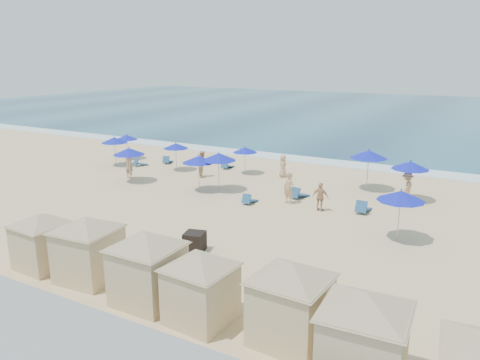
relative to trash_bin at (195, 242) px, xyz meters
name	(u,v)px	position (x,y,z in m)	size (l,w,h in m)	color
ground	(225,215)	(-1.33, 4.79, -0.43)	(160.00, 160.00, 0.00)	#DBBA8A
ocean	(410,114)	(-1.33, 59.79, -0.40)	(160.00, 80.00, 0.06)	navy
surf_line	(322,162)	(-1.33, 20.29, -0.39)	(160.00, 2.50, 0.08)	white
trash_bin	(195,242)	(0.00, 0.00, 0.00)	(0.86, 0.86, 0.86)	black
cabana_0	(41,234)	(-4.44, -4.39, 1.02)	(4.03, 4.03, 2.53)	beige
cabana_1	(88,240)	(-1.98, -4.24, 1.17)	(4.44, 4.44, 2.80)	beige
cabana_2	(147,259)	(1.15, -4.47, 1.19)	(4.51, 4.51, 2.83)	beige
cabana_3	(201,279)	(3.46, -4.61, 1.06)	(4.14, 4.14, 2.60)	beige
cabana_4	(291,292)	(6.43, -4.22, 1.18)	(4.47, 4.47, 2.81)	beige
cabana_5	(365,327)	(8.82, -5.01, 1.20)	(4.54, 4.54, 2.86)	beige
umbrella_0	(126,137)	(-16.22, 13.39, 1.44)	(1.89, 1.89, 2.15)	#A5A8AD
umbrella_1	(114,140)	(-15.29, 11.03, 1.63)	(2.08, 2.08, 2.37)	#A5A8AD
umbrella_2	(176,146)	(-10.08, 12.10, 1.46)	(1.92, 1.92, 2.18)	#A5A8AD
umbrella_3	(129,151)	(-10.76, 7.73, 1.72)	(2.18, 2.18, 2.48)	#A5A8AD
umbrella_4	(245,150)	(-4.99, 13.72, 1.37)	(1.82, 1.82, 2.07)	#A5A8AD
umbrella_5	(219,157)	(-4.25, 8.87, 1.80)	(2.26, 2.26, 2.58)	#A5A8AD
umbrella_6	(199,159)	(-5.32, 8.17, 1.66)	(2.11, 2.11, 2.41)	#A5A8AD
umbrella_7	(369,154)	(4.05, 13.78, 1.92)	(2.39, 2.39, 2.71)	#A5A8AD
umbrella_8	(410,165)	(6.83, 12.54, 1.76)	(2.22, 2.22, 2.52)	#A5A8AD
umbrella_9	(401,196)	(7.60, 5.74, 1.75)	(2.21, 2.21, 2.52)	#A5A8AD
beach_chair_0	(140,163)	(-13.53, 11.82, -0.21)	(0.92, 1.25, 0.63)	#224F7E
beach_chair_1	(167,161)	(-12.17, 13.65, -0.20)	(0.88, 1.32, 0.67)	#224F7E
beach_chair_2	(227,165)	(-7.01, 14.47, -0.18)	(0.62, 1.31, 0.71)	#224F7E
beach_chair_3	(249,200)	(-1.22, 7.35, -0.20)	(0.55, 1.21, 0.66)	#224F7E
beach_chair_4	(298,194)	(0.90, 9.81, -0.17)	(0.91, 1.47, 0.76)	#224F7E
beach_chair_5	(363,208)	(5.09, 8.99, -0.16)	(0.63, 1.41, 0.77)	#224F7E
beachgoer_0	(129,166)	(-11.53, 8.47, 0.48)	(0.67, 0.44, 1.83)	tan
beachgoer_1	(203,164)	(-7.22, 11.42, 0.52)	(0.92, 0.72, 1.89)	tan
beachgoer_2	(320,197)	(2.91, 8.11, 0.38)	(0.95, 0.40, 1.63)	tan
beachgoer_3	(407,187)	(6.81, 12.14, 0.49)	(1.19, 0.68, 1.84)	tan
beachgoer_4	(283,166)	(-2.12, 14.15, 0.38)	(0.79, 0.52, 1.63)	tan
beachgoer_5	(289,188)	(0.80, 8.52, 0.51)	(0.69, 0.45, 1.88)	tan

